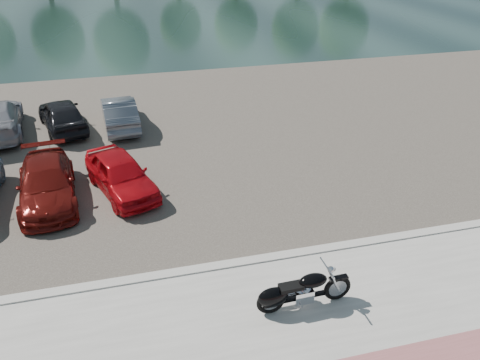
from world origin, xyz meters
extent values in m
plane|color=#595447|center=(0.00, 0.00, 0.00)|extent=(200.00, 200.00, 0.00)
cube|color=#A7A59D|center=(0.00, -1.00, 0.05)|extent=(60.00, 6.00, 0.10)
cube|color=#A7A59D|center=(0.00, 2.00, 0.07)|extent=(60.00, 0.30, 0.14)
cube|color=#453E37|center=(0.00, 11.00, 0.02)|extent=(60.00, 18.00, 0.04)
cube|color=#192D2A|center=(0.00, 40.00, 0.00)|extent=(120.00, 40.00, 0.00)
torus|color=black|center=(1.11, 0.14, 0.44)|extent=(0.68, 0.14, 0.68)
torus|color=black|center=(-0.54, 0.10, 0.44)|extent=(0.68, 0.14, 0.68)
cylinder|color=#B2B2B7|center=(1.11, 0.14, 0.44)|extent=(0.46, 0.07, 0.46)
cylinder|color=#B2B2B7|center=(-0.54, 0.10, 0.44)|extent=(0.46, 0.07, 0.46)
cylinder|color=silver|center=(0.97, 0.04, 0.74)|extent=(0.33, 0.06, 0.63)
cylinder|color=silver|center=(0.97, 0.24, 0.74)|extent=(0.33, 0.06, 0.63)
cylinder|color=silver|center=(0.78, 0.14, 1.13)|extent=(0.05, 0.75, 0.04)
sphere|color=silver|center=(0.88, 0.14, 1.05)|extent=(0.16, 0.16, 0.16)
sphere|color=silver|center=(0.95, 0.14, 1.05)|extent=(0.11, 0.11, 0.11)
cube|color=black|center=(1.11, 0.14, 0.75)|extent=(0.45, 0.15, 0.06)
cube|color=black|center=(0.29, 0.12, 0.38)|extent=(1.20, 0.13, 0.08)
cube|color=silver|center=(0.24, 0.12, 0.45)|extent=(0.46, 0.33, 0.34)
cylinder|color=silver|center=(0.34, 0.13, 0.65)|extent=(0.25, 0.19, 0.27)
cylinder|color=silver|center=(0.14, 0.12, 0.65)|extent=(0.25, 0.19, 0.27)
ellipsoid|color=black|center=(0.47, 0.13, 0.82)|extent=(0.69, 0.38, 0.32)
cube|color=black|center=(-0.06, 0.12, 0.76)|extent=(0.56, 0.29, 0.10)
ellipsoid|color=black|center=(-0.49, 0.10, 0.56)|extent=(0.74, 0.35, 0.50)
cube|color=black|center=(-0.54, 0.10, 0.49)|extent=(0.40, 0.19, 0.30)
cylinder|color=silver|center=(-0.07, 0.28, 0.32)|extent=(1.10, 0.12, 0.09)
cylinder|color=silver|center=(-0.07, 0.28, 0.40)|extent=(1.10, 0.12, 0.09)
cylinder|color=#B2B2B7|center=(0.14, -0.06, 0.23)|extent=(0.03, 0.14, 0.22)
imported|color=maroon|center=(-5.97, 6.64, 0.65)|extent=(2.15, 4.37, 1.22)
imported|color=red|center=(-3.66, 6.63, 0.68)|extent=(2.67, 4.05, 1.28)
imported|color=black|center=(-5.93, 12.56, 0.71)|extent=(2.56, 4.20, 1.34)
imported|color=slate|center=(-3.56, 12.27, 0.68)|extent=(1.66, 4.00, 1.29)
camera|label=1|loc=(-3.13, -7.36, 8.06)|focal=35.00mm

